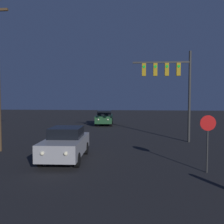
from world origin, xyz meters
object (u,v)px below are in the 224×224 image
object	(u,v)px
traffic_signal_mast	(172,79)
stop_sign	(208,133)
car_far	(104,118)
car_near	(66,144)

from	to	relation	value
traffic_signal_mast	stop_sign	bearing A→B (deg)	-86.29
car_far	stop_sign	distance (m)	18.88
traffic_signal_mast	car_far	bearing A→B (deg)	120.75
car_far	traffic_signal_mast	distance (m)	12.52
car_far	stop_sign	world-z (taller)	stop_sign
car_far	traffic_signal_mast	bearing A→B (deg)	117.04
car_near	car_far	size ratio (longest dim) A/B	1.00
car_near	car_far	distance (m)	16.08
traffic_signal_mast	stop_sign	distance (m)	7.90
car_near	traffic_signal_mast	bearing A→B (deg)	-139.28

